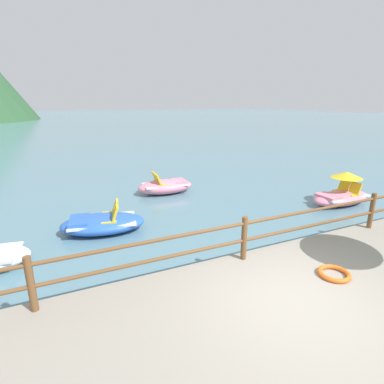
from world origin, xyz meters
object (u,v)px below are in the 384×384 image
object	(u,v)px
pedal_boat_0	(165,186)
pedal_boat_1	(103,223)
life_ring	(334,274)
pedal_boat_3	(342,194)

from	to	relation	value
pedal_boat_0	pedal_boat_1	distance (m)	4.13
life_ring	pedal_boat_1	size ratio (longest dim) A/B	0.24
pedal_boat_1	pedal_boat_3	bearing A→B (deg)	-7.70
pedal_boat_0	pedal_boat_1	size ratio (longest dim) A/B	0.90
life_ring	pedal_boat_1	bearing A→B (deg)	125.84
life_ring	pedal_boat_3	distance (m)	6.09
pedal_boat_0	pedal_boat_1	xyz separation A→B (m)	(-2.96, -2.88, -0.04)
pedal_boat_0	life_ring	bearing A→B (deg)	-85.68
pedal_boat_0	pedal_boat_3	xyz separation A→B (m)	(5.35, -4.00, 0.07)
pedal_boat_3	pedal_boat_1	bearing A→B (deg)	172.30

